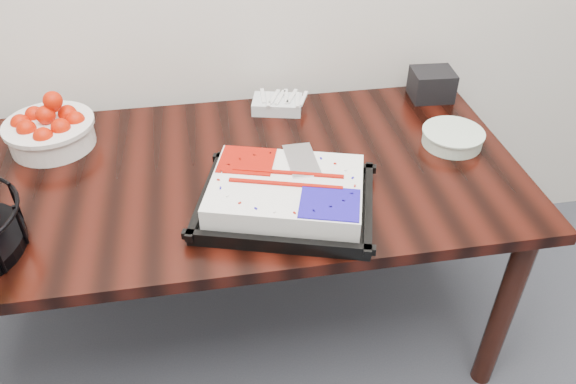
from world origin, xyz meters
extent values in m
cube|color=black|center=(0.00, 2.00, 0.73)|extent=(1.80, 0.90, 0.04)
cylinder|color=black|center=(-0.82, 2.37, 0.35)|extent=(0.07, 0.07, 0.71)
cylinder|color=black|center=(0.82, 1.63, 0.35)|extent=(0.07, 0.07, 0.71)
cylinder|color=black|center=(0.82, 2.37, 0.35)|extent=(0.07, 0.07, 0.71)
cube|color=black|center=(0.14, 1.79, 0.76)|extent=(0.57, 0.50, 0.02)
cube|color=white|center=(0.14, 1.79, 0.81)|extent=(0.49, 0.42, 0.07)
cube|color=#990C03|center=(0.01, 1.88, 0.85)|extent=(0.19, 0.18, 0.00)
cube|color=#180E9A|center=(0.26, 1.71, 0.85)|extent=(0.19, 0.18, 0.00)
cube|color=silver|center=(0.17, 1.90, 0.85)|extent=(0.09, 0.17, 0.00)
cylinder|color=white|center=(-0.57, 2.24, 0.79)|extent=(0.27, 0.27, 0.09)
cylinder|color=white|center=(-0.57, 2.24, 0.83)|extent=(0.29, 0.29, 0.01)
cylinder|color=white|center=(0.73, 2.03, 0.77)|extent=(0.19, 0.19, 0.04)
cylinder|color=white|center=(0.73, 2.03, 0.80)|extent=(0.20, 0.20, 0.01)
cube|color=silver|center=(0.20, 2.35, 0.77)|extent=(0.20, 0.15, 0.04)
cube|color=black|center=(0.78, 2.35, 0.80)|extent=(0.16, 0.14, 0.11)
camera|label=1|loc=(-0.06, 0.57, 1.77)|focal=35.00mm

